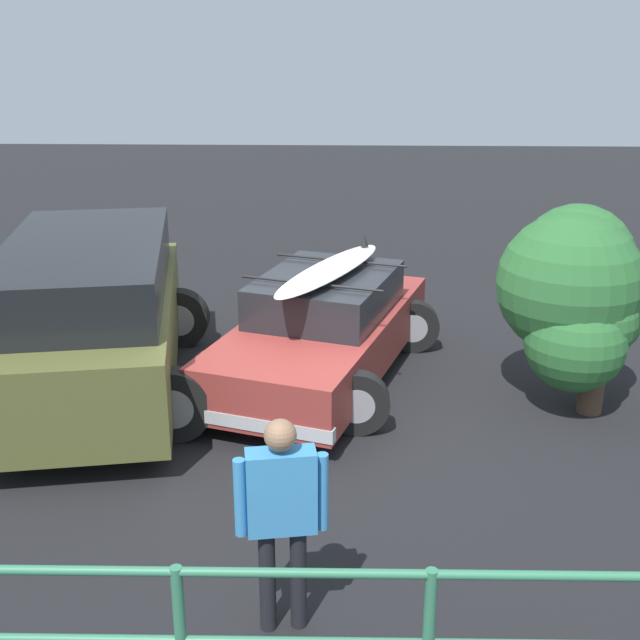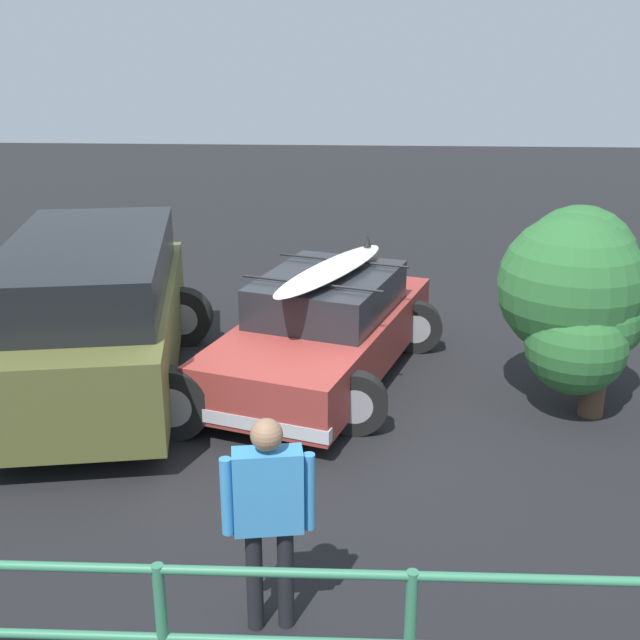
{
  "view_description": "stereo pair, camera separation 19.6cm",
  "coord_description": "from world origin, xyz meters",
  "px_view_note": "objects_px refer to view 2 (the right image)",
  "views": [
    {
      "loc": [
        -0.43,
        8.19,
        3.9
      ],
      "look_at": [
        -0.16,
        -0.06,
        0.95
      ],
      "focal_mm": 45.0,
      "sensor_mm": 36.0,
      "label": 1
    },
    {
      "loc": [
        -0.63,
        8.18,
        3.9
      ],
      "look_at": [
        -0.16,
        -0.06,
        0.95
      ],
      "focal_mm": 45.0,
      "sensor_mm": 36.0,
      "label": 2
    }
  ],
  "objects_px": {
    "sedan_car": "(324,329)",
    "person_bystander": "(268,507)",
    "bush_near_left": "(579,296)",
    "suv_car": "(93,313)"
  },
  "relations": [
    {
      "from": "suv_car",
      "to": "bush_near_left",
      "type": "xyz_separation_m",
      "value": [
        -5.37,
        0.06,
        0.33
      ]
    },
    {
      "from": "sedan_car",
      "to": "suv_car",
      "type": "relative_size",
      "value": 0.89
    },
    {
      "from": "sedan_car",
      "to": "person_bystander",
      "type": "xyz_separation_m",
      "value": [
        0.14,
        4.34,
        0.35
      ]
    },
    {
      "from": "suv_car",
      "to": "sedan_car",
      "type": "bearing_deg",
      "value": -169.58
    },
    {
      "from": "sedan_car",
      "to": "person_bystander",
      "type": "distance_m",
      "value": 4.35
    },
    {
      "from": "sedan_car",
      "to": "suv_car",
      "type": "xyz_separation_m",
      "value": [
        2.6,
        0.48,
        0.31
      ]
    },
    {
      "from": "sedan_car",
      "to": "person_bystander",
      "type": "height_order",
      "value": "person_bystander"
    },
    {
      "from": "person_bystander",
      "to": "bush_near_left",
      "type": "bearing_deg",
      "value": -127.5
    },
    {
      "from": "suv_car",
      "to": "bush_near_left",
      "type": "height_order",
      "value": "bush_near_left"
    },
    {
      "from": "suv_car",
      "to": "person_bystander",
      "type": "relative_size",
      "value": 2.97
    }
  ]
}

